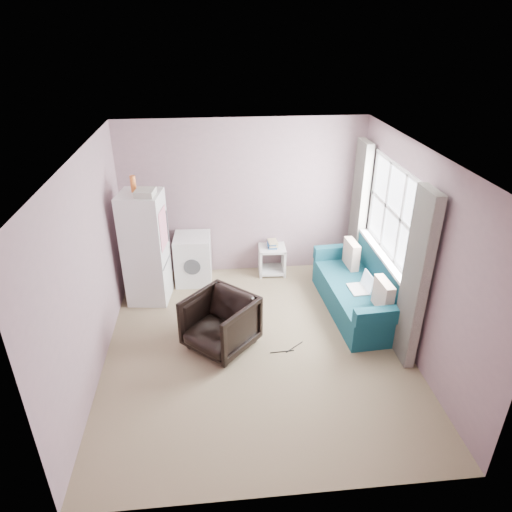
{
  "coord_description": "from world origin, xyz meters",
  "views": [
    {
      "loc": [
        -0.48,
        -4.67,
        3.73
      ],
      "look_at": [
        0.05,
        0.6,
        1.0
      ],
      "focal_mm": 32.0,
      "sensor_mm": 36.0,
      "label": 1
    }
  ],
  "objects_px": {
    "fridge": "(146,248)",
    "sofa": "(364,291)",
    "side_table": "(272,258)",
    "washing_machine": "(193,258)",
    "armchair": "(220,321)"
  },
  "relations": [
    {
      "from": "fridge",
      "to": "side_table",
      "type": "relative_size",
      "value": 3.24
    },
    {
      "from": "washing_machine",
      "to": "side_table",
      "type": "bearing_deg",
      "value": 8.73
    },
    {
      "from": "sofa",
      "to": "fridge",
      "type": "bearing_deg",
      "value": 164.81
    },
    {
      "from": "fridge",
      "to": "washing_machine",
      "type": "xyz_separation_m",
      "value": [
        0.64,
        0.45,
        -0.44
      ]
    },
    {
      "from": "armchair",
      "to": "fridge",
      "type": "height_order",
      "value": "fridge"
    },
    {
      "from": "fridge",
      "to": "washing_machine",
      "type": "distance_m",
      "value": 0.9
    },
    {
      "from": "washing_machine",
      "to": "armchair",
      "type": "bearing_deg",
      "value": -75.44
    },
    {
      "from": "armchair",
      "to": "fridge",
      "type": "bearing_deg",
      "value": 171.5
    },
    {
      "from": "fridge",
      "to": "sofa",
      "type": "xyz_separation_m",
      "value": [
        3.08,
        -0.64,
        -0.53
      ]
    },
    {
      "from": "washing_machine",
      "to": "fridge",
      "type": "bearing_deg",
      "value": -142.28
    },
    {
      "from": "armchair",
      "to": "side_table",
      "type": "xyz_separation_m",
      "value": [
        0.9,
        1.86,
        -0.12
      ]
    },
    {
      "from": "armchair",
      "to": "side_table",
      "type": "distance_m",
      "value": 2.07
    },
    {
      "from": "fridge",
      "to": "side_table",
      "type": "height_order",
      "value": "fridge"
    },
    {
      "from": "washing_machine",
      "to": "side_table",
      "type": "relative_size",
      "value": 1.34
    },
    {
      "from": "fridge",
      "to": "side_table",
      "type": "bearing_deg",
      "value": 24.84
    }
  ]
}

